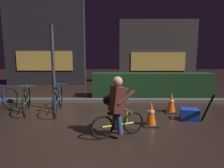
% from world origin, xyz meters
% --- Properties ---
extents(ground_plane, '(40.00, 40.00, 0.00)m').
position_xyz_m(ground_plane, '(0.00, 0.00, 0.00)').
color(ground_plane, black).
extents(sidewalk_curb, '(12.00, 0.24, 0.12)m').
position_xyz_m(sidewalk_curb, '(0.00, 2.20, 0.06)').
color(sidewalk_curb, '#56544F').
rests_on(sidewalk_curb, ground).
extents(hedge_row, '(4.80, 0.70, 0.98)m').
position_xyz_m(hedge_row, '(1.80, 3.10, 0.49)').
color(hedge_row, '#19381C').
rests_on(hedge_row, ground).
extents(storefront_left, '(4.57, 0.54, 4.93)m').
position_xyz_m(storefront_left, '(-3.72, 6.50, 2.45)').
color(storefront_left, '#262328').
rests_on(storefront_left, ground).
extents(storefront_right, '(4.67, 0.54, 3.84)m').
position_xyz_m(storefront_right, '(2.93, 7.20, 1.91)').
color(storefront_right, '#383330').
rests_on(storefront_right, ground).
extents(street_post, '(0.10, 0.10, 2.57)m').
position_xyz_m(street_post, '(-1.58, 1.20, 1.29)').
color(street_post, '#2D2D33').
rests_on(street_post, ground).
extents(parked_bike_left_mid, '(0.59, 1.56, 0.75)m').
position_xyz_m(parked_bike_left_mid, '(-2.37, 1.02, 0.34)').
color(parked_bike_left_mid, black).
rests_on(parked_bike_left_mid, ground).
extents(parked_bike_center_left, '(0.46, 1.75, 0.81)m').
position_xyz_m(parked_bike_center_left, '(-1.41, 1.00, 0.37)').
color(parked_bike_center_left, black).
rests_on(parked_bike_center_left, ground).
extents(traffic_cone_near, '(0.36, 0.36, 0.61)m').
position_xyz_m(traffic_cone_near, '(1.13, -0.10, 0.29)').
color(traffic_cone_near, black).
rests_on(traffic_cone_near, ground).
extents(traffic_cone_far, '(0.36, 0.36, 0.62)m').
position_xyz_m(traffic_cone_far, '(1.94, 0.97, 0.30)').
color(traffic_cone_far, black).
rests_on(traffic_cone_far, ground).
extents(blue_crate, '(0.50, 0.41, 0.30)m').
position_xyz_m(blue_crate, '(2.22, 0.30, 0.15)').
color(blue_crate, '#193DB7').
rests_on(blue_crate, ground).
extents(cyclist, '(1.11, 0.54, 1.25)m').
position_xyz_m(cyclist, '(0.31, -0.70, 0.63)').
color(cyclist, black).
rests_on(cyclist, ground).
extents(closed_umbrella, '(0.12, 0.43, 0.78)m').
position_xyz_m(closed_umbrella, '(2.55, 0.05, 0.39)').
color(closed_umbrella, black).
rests_on(closed_umbrella, ground).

